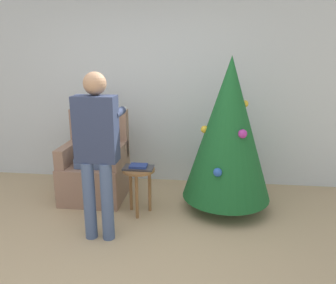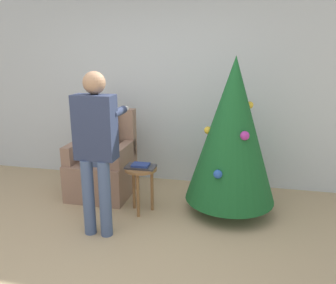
{
  "view_description": "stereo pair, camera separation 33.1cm",
  "coord_description": "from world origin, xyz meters",
  "px_view_note": "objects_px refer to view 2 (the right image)",
  "views": [
    {
      "loc": [
        0.8,
        -2.27,
        1.81
      ],
      "look_at": [
        0.42,
        0.98,
        0.91
      ],
      "focal_mm": 35.0,
      "sensor_mm": 36.0,
      "label": 1
    },
    {
      "loc": [
        1.13,
        -2.22,
        1.81
      ],
      "look_at": [
        0.42,
        0.98,
        0.91
      ],
      "focal_mm": 35.0,
      "sensor_mm": 36.0,
      "label": 2
    }
  ],
  "objects_px": {
    "person_standing": "(96,141)",
    "side_stool": "(141,176)",
    "christmas_tree": "(232,131)",
    "armchair": "(103,166)",
    "person_seated": "(100,142)"
  },
  "relations": [
    {
      "from": "armchair",
      "to": "person_standing",
      "type": "relative_size",
      "value": 0.67
    },
    {
      "from": "person_standing",
      "to": "side_stool",
      "type": "xyz_separation_m",
      "value": [
        0.29,
        0.51,
        -0.54
      ]
    },
    {
      "from": "person_seated",
      "to": "person_standing",
      "type": "height_order",
      "value": "person_standing"
    },
    {
      "from": "armchair",
      "to": "person_seated",
      "type": "xyz_separation_m",
      "value": [
        0.0,
        -0.03,
        0.34
      ]
    },
    {
      "from": "christmas_tree",
      "to": "person_seated",
      "type": "height_order",
      "value": "christmas_tree"
    },
    {
      "from": "christmas_tree",
      "to": "person_seated",
      "type": "xyz_separation_m",
      "value": [
        -1.64,
        0.12,
        -0.26
      ]
    },
    {
      "from": "armchair",
      "to": "side_stool",
      "type": "relative_size",
      "value": 2.01
    },
    {
      "from": "christmas_tree",
      "to": "armchair",
      "type": "xyz_separation_m",
      "value": [
        -1.64,
        0.15,
        -0.6
      ]
    },
    {
      "from": "christmas_tree",
      "to": "side_stool",
      "type": "relative_size",
      "value": 3.26
    },
    {
      "from": "person_seated",
      "to": "person_standing",
      "type": "bearing_deg",
      "value": -67.86
    },
    {
      "from": "person_standing",
      "to": "side_stool",
      "type": "relative_size",
      "value": 3.0
    },
    {
      "from": "armchair",
      "to": "side_stool",
      "type": "height_order",
      "value": "armchair"
    },
    {
      "from": "person_standing",
      "to": "side_stool",
      "type": "height_order",
      "value": "person_standing"
    },
    {
      "from": "christmas_tree",
      "to": "armchair",
      "type": "distance_m",
      "value": 1.75
    },
    {
      "from": "person_seated",
      "to": "side_stool",
      "type": "height_order",
      "value": "person_seated"
    }
  ]
}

